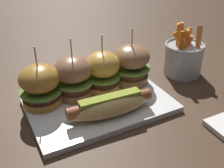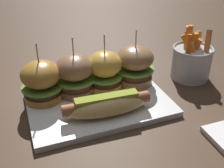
% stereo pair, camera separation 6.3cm
% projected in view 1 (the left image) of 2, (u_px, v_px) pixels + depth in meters
% --- Properties ---
extents(ground_plane, '(3.00, 3.00, 0.00)m').
position_uv_depth(ground_plane, '(100.00, 107.00, 0.65)').
color(ground_plane, '#422D1E').
extents(platter_main, '(0.33, 0.21, 0.01)m').
position_uv_depth(platter_main, '(100.00, 104.00, 0.65)').
color(platter_main, white).
rests_on(platter_main, ground).
extents(hot_dog, '(0.19, 0.07, 0.05)m').
position_uv_depth(hot_dog, '(112.00, 105.00, 0.59)').
color(hot_dog, tan).
rests_on(hot_dog, platter_main).
extents(slider_far_left, '(0.10, 0.10, 0.14)m').
position_uv_depth(slider_far_left, '(40.00, 85.00, 0.61)').
color(slider_far_left, '#B17B2F').
rests_on(slider_far_left, platter_main).
extents(slider_center_left, '(0.10, 0.10, 0.14)m').
position_uv_depth(slider_center_left, '(73.00, 76.00, 0.64)').
color(slider_center_left, '#926446').
rests_on(slider_center_left, platter_main).
extents(slider_center_right, '(0.09, 0.09, 0.14)m').
position_uv_depth(slider_center_right, '(103.00, 71.00, 0.67)').
color(slider_center_right, gold).
rests_on(slider_center_right, platter_main).
extents(slider_far_right, '(0.10, 0.10, 0.15)m').
position_uv_depth(slider_far_right, '(131.00, 64.00, 0.70)').
color(slider_far_right, '#956843').
rests_on(slider_far_right, platter_main).
extents(fries_bucket, '(0.11, 0.11, 0.15)m').
position_uv_depth(fries_bucket, '(183.00, 57.00, 0.77)').
color(fries_bucket, '#B7BABF').
rests_on(fries_bucket, ground).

